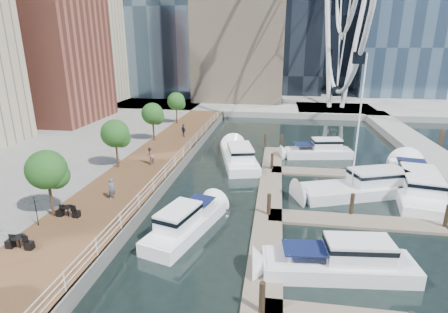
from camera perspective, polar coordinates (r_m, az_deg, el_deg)
ground at (r=19.77m, az=-2.82°, el=-19.73°), size 520.00×520.00×0.00m
boardwalk at (r=34.72m, az=-12.53°, el=-2.15°), size 6.00×60.00×1.00m
seawall at (r=33.78m, az=-7.77°, el=-2.45°), size 0.25×60.00×1.00m
land_far at (r=117.98m, az=7.27°, el=11.87°), size 200.00×114.00×1.00m
breakwater at (r=40.77m, az=32.50°, el=-1.61°), size 4.00×60.00×1.00m
pier at (r=69.18m, az=17.67°, el=7.22°), size 14.00×12.00×1.00m
railing at (r=33.47m, az=-8.01°, el=-0.79°), size 0.10×60.00×1.05m
floating_docks at (r=28.23m, az=17.62°, el=-7.31°), size 16.00×34.00×2.60m
street_trees at (r=33.74m, az=-17.37°, el=3.60°), size 2.60×42.60×4.60m
yacht_foreground at (r=21.23m, az=17.98°, el=-17.75°), size 9.21×3.30×2.15m
pedestrian_near at (r=27.54m, az=-17.83°, el=-5.02°), size 0.67×0.68×1.58m
pedestrian_mid at (r=34.42m, az=-12.03°, el=0.16°), size 0.77×0.94×1.80m
pedestrian_far at (r=44.52m, az=-6.61°, el=4.27°), size 0.96×0.94×1.62m
moored_yachts at (r=31.44m, az=19.14°, el=-5.84°), size 23.17×35.41×11.50m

